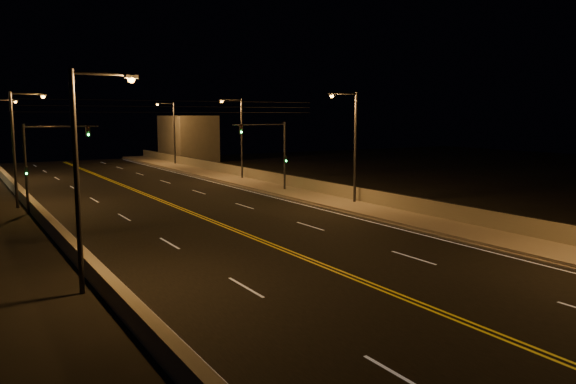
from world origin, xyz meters
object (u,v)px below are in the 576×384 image
streetlight_4 (84,165)px  traffic_signal_left (41,157)px  streetlight_1 (352,140)px  streetlight_3 (172,129)px  streetlight_2 (239,133)px  traffic_signal_right (275,149)px  streetlight_5 (18,141)px

streetlight_4 → traffic_signal_left: bearing=86.9°
streetlight_1 → streetlight_3: bearing=90.0°
streetlight_2 → traffic_signal_left: streetlight_2 is taller
traffic_signal_right → traffic_signal_left: size_ratio=1.00×
streetlight_4 → streetlight_1: bearing=27.9°
streetlight_4 → traffic_signal_left: streetlight_4 is taller
streetlight_3 → traffic_signal_right: bearing=-92.8°
streetlight_1 → traffic_signal_right: bearing=99.4°
streetlight_5 → traffic_signal_left: streetlight_5 is taller
traffic_signal_right → streetlight_4: bearing=-134.4°
streetlight_2 → traffic_signal_right: (-1.49, -10.03, -1.03)m
streetlight_4 → streetlight_5: bearing=90.0°
streetlight_3 → traffic_signal_left: bearing=-123.8°
streetlight_2 → traffic_signal_left: bearing=-153.7°
streetlight_2 → traffic_signal_right: size_ratio=1.37×
streetlight_2 → traffic_signal_left: 22.68m
streetlight_3 → streetlight_5: 34.68m
streetlight_4 → streetlight_5: same height
streetlight_3 → streetlight_5: bearing=-128.1°
streetlight_2 → traffic_signal_left: size_ratio=1.37×
streetlight_2 → streetlight_1: bearing=-90.0°
streetlight_2 → streetlight_3: size_ratio=1.00×
streetlight_3 → streetlight_1: bearing=-90.0°
streetlight_1 → streetlight_2: (0.00, 19.03, 0.00)m
streetlight_3 → traffic_signal_left: streetlight_3 is taller
traffic_signal_right → traffic_signal_left: 18.82m
traffic_signal_right → traffic_signal_left: (-18.82, 0.00, 0.00)m
streetlight_5 → traffic_signal_left: (1.09, -3.04, -1.03)m
streetlight_2 → streetlight_3: bearing=90.0°
streetlight_2 → streetlight_4: bearing=-125.2°
streetlight_5 → traffic_signal_right: size_ratio=1.37×
streetlight_3 → traffic_signal_left: (-20.31, -30.31, -1.03)m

